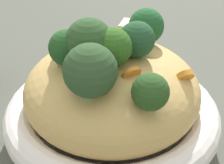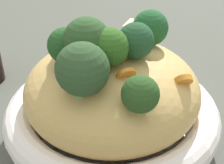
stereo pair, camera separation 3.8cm
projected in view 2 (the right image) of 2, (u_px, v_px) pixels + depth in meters
The scene contains 7 objects.
ground_plane at pixel (112, 133), 0.42m from camera, with size 3.00×3.00×0.00m, color #50534A.
serving_bowl at pixel (112, 117), 0.41m from camera, with size 0.26×0.26×0.05m.
noodle_heap at pixel (112, 89), 0.39m from camera, with size 0.21×0.21×0.11m.
broccoli_florets at pixel (105, 51), 0.33m from camera, with size 0.16×0.15×0.08m.
carrot_coins at pixel (104, 58), 0.35m from camera, with size 0.13×0.10×0.04m.
zucchini_slices at pixel (110, 37), 0.41m from camera, with size 0.11×0.09×0.03m.
chicken_chunks at pixel (106, 42), 0.38m from camera, with size 0.13×0.05×0.03m.
Camera 2 is at (-0.10, -0.31, 0.28)m, focal length 52.05 mm.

